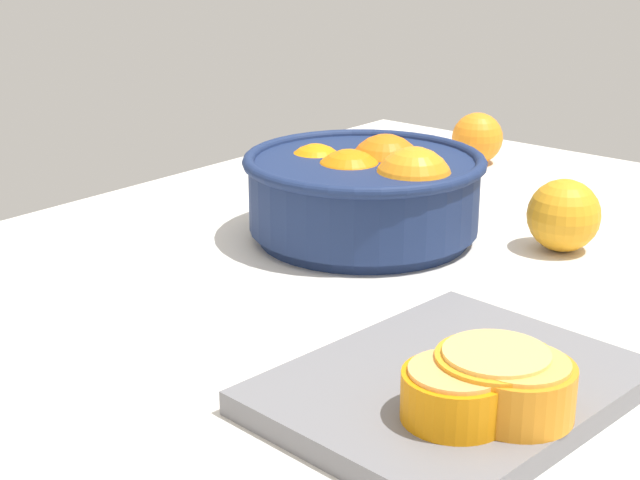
% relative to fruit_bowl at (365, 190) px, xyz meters
% --- Properties ---
extents(ground_plane, '(1.32, 0.83, 0.03)m').
position_rel_fruit_bowl_xyz_m(ground_plane, '(-0.18, -0.08, -0.07)').
color(ground_plane, silver).
extents(fruit_bowl, '(0.24, 0.24, 0.10)m').
position_rel_fruit_bowl_xyz_m(fruit_bowl, '(0.00, 0.00, 0.00)').
color(fruit_bowl, navy).
rests_on(fruit_bowl, ground_plane).
extents(cutting_board, '(0.26, 0.21, 0.02)m').
position_rel_fruit_bowl_xyz_m(cutting_board, '(-0.23, -0.26, -0.04)').
color(cutting_board, slate).
rests_on(cutting_board, ground_plane).
extents(orange_half_0, '(0.08, 0.08, 0.04)m').
position_rel_fruit_bowl_xyz_m(orange_half_0, '(-0.25, -0.30, -0.01)').
color(orange_half_0, orange).
rests_on(orange_half_0, cutting_board).
extents(orange_half_1, '(0.07, 0.07, 0.04)m').
position_rel_fruit_bowl_xyz_m(orange_half_1, '(-0.25, -0.32, -0.01)').
color(orange_half_1, orange).
rests_on(orange_half_1, cutting_board).
extents(orange_half_2, '(0.07, 0.07, 0.03)m').
position_rel_fruit_bowl_xyz_m(orange_half_2, '(-0.28, -0.29, -0.02)').
color(orange_half_2, orange).
rests_on(orange_half_2, cutting_board).
extents(loose_orange_1, '(0.07, 0.07, 0.07)m').
position_rel_fruit_bowl_xyz_m(loose_orange_1, '(0.10, -0.17, -0.01)').
color(loose_orange_1, orange).
rests_on(loose_orange_1, ground_plane).
extents(loose_orange_2, '(0.07, 0.07, 0.07)m').
position_rel_fruit_bowl_xyz_m(loose_orange_2, '(0.34, 0.08, -0.02)').
color(loose_orange_2, orange).
rests_on(loose_orange_2, ground_plane).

